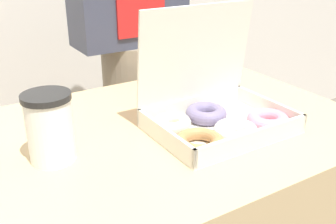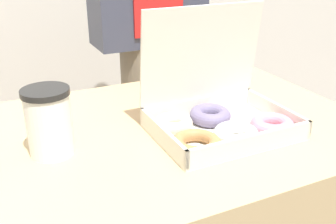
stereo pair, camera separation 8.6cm
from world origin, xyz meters
The scene contains 3 objects.
donut_box centered at (0.12, -0.08, 0.81)m, with size 0.33×0.24×0.28m.
coffee_cup centered at (-0.24, -0.01, 0.85)m, with size 0.10×0.10×0.14m.
person_customer centered at (0.20, 0.53, 0.88)m, with size 0.39×0.21×1.60m.
Camera 2 is at (-0.34, -0.77, 1.18)m, focal length 42.00 mm.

